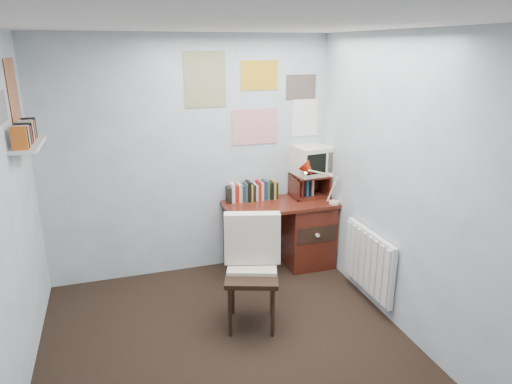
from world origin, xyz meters
The scene contains 14 objects.
ground centered at (0.00, 0.00, 0.00)m, with size 3.50×3.50×0.00m, color black.
back_wall centered at (0.00, 1.75, 1.25)m, with size 3.00×0.02×2.50m, color silver.
right_wall centered at (1.50, 0.00, 1.25)m, with size 0.02×3.50×2.50m, color silver.
ceiling centered at (0.00, 0.00, 2.50)m, with size 3.00×3.50×0.02m, color white.
desk centered at (1.17, 1.48, 0.41)m, with size 1.20×0.55×0.76m.
desk_chair centered at (0.28, 0.50, 0.48)m, with size 0.49×0.47×0.96m, color black.
desk_lamp centered at (1.44, 1.27, 0.96)m, with size 0.28×0.24×0.40m, color #AC1F0B.
tv_riser centered at (1.29, 1.59, 0.89)m, with size 0.40×0.30×0.25m, color #561E13.
crt_tv centered at (1.31, 1.61, 1.18)m, with size 0.36×0.33×0.34m, color beige.
book_row centered at (0.66, 1.66, 0.87)m, with size 0.60×0.14×0.22m, color #561E13.
radiator centered at (1.46, 0.55, 0.42)m, with size 0.09×0.80×0.60m, color white.
wall_shelf centered at (-1.40, 1.10, 1.62)m, with size 0.20×0.62×0.24m, color white.
posters_back centered at (0.70, 1.74, 1.85)m, with size 1.20×0.01×0.90m, color white.
posters_left centered at (-1.49, 1.10, 2.00)m, with size 0.01×0.70×0.60m, color white.
Camera 1 is at (-0.75, -2.86, 2.38)m, focal length 32.00 mm.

